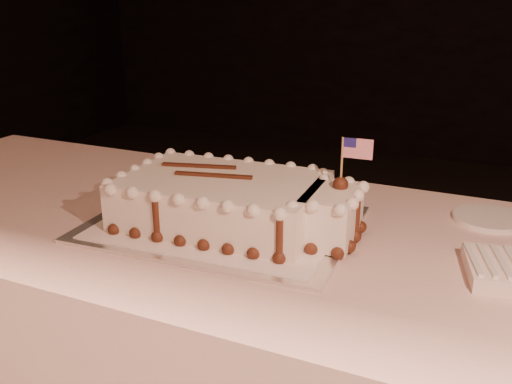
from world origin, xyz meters
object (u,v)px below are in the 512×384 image
at_px(banquet_table, 282,379).
at_px(cake_board, 223,224).
at_px(sheet_cake, 235,202).
at_px(side_plate, 489,219).

height_order(banquet_table, cake_board, cake_board).
relative_size(banquet_table, cake_board, 4.29).
relative_size(sheet_cake, side_plate, 3.44).
distance_m(sheet_cake, side_plate, 0.57).
bearing_deg(side_plate, sheet_cake, -151.77).
relative_size(banquet_table, side_plate, 15.42).
distance_m(cake_board, side_plate, 0.59).
height_order(banquet_table, sheet_cake, sheet_cake).
bearing_deg(cake_board, banquet_table, 5.53).
relative_size(cake_board, sheet_cake, 1.05).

